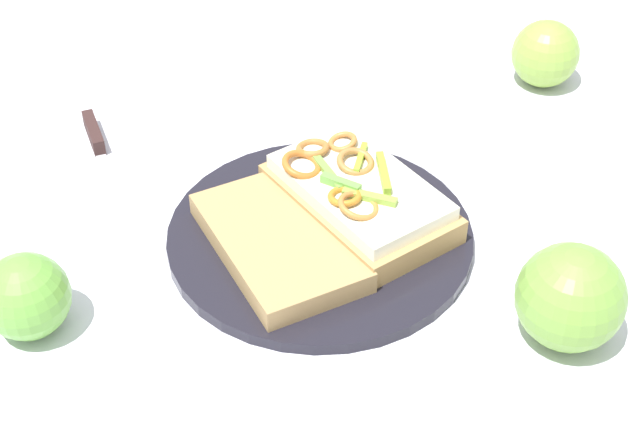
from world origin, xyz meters
TOP-DOWN VIEW (x-y plane):
  - ground_plane at (0.00, 0.00)m, footprint 2.00×2.00m
  - plate at (0.00, 0.00)m, footprint 0.26×0.26m
  - sandwich at (-0.03, 0.03)m, footprint 0.19×0.18m
  - bread_slice_side at (0.03, -0.03)m, footprint 0.19×0.16m
  - apple_0 at (-0.26, 0.23)m, footprint 0.08×0.08m
  - apple_1 at (0.11, -0.22)m, footprint 0.09×0.09m
  - apple_3 at (0.10, 0.19)m, footprint 0.11×0.11m
  - knife at (-0.13, -0.22)m, footprint 0.13×0.06m

SIDE VIEW (x-z plane):
  - ground_plane at x=0.00m, z-range 0.00..0.00m
  - plate at x=0.00m, z-range 0.00..0.01m
  - knife at x=-0.13m, z-range 0.00..0.02m
  - bread_slice_side at x=0.03m, z-range 0.01..0.03m
  - sandwich at x=-0.03m, z-range 0.01..0.05m
  - apple_1 at x=0.11m, z-range 0.00..0.07m
  - apple_0 at x=-0.26m, z-range 0.00..0.07m
  - apple_3 at x=0.10m, z-range 0.00..0.08m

